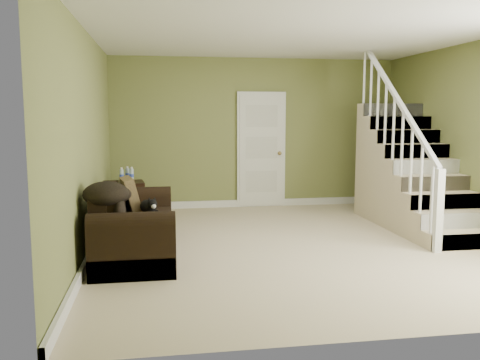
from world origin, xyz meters
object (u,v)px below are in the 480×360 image
object	(u,v)px
sofa	(132,230)
banana	(152,227)
cat	(148,207)
side_table	(128,200)

from	to	relation	value
sofa	banana	world-z (taller)	sofa
sofa	cat	xyz separation A→B (m)	(0.18, 0.27, 0.22)
sofa	banana	bearing A→B (deg)	-67.03
sofa	side_table	size ratio (longest dim) A/B	2.42
cat	banana	distance (m)	0.83
side_table	cat	world-z (taller)	side_table
side_table	cat	xyz separation A→B (m)	(0.35, -1.81, 0.21)
side_table	banana	size ratio (longest dim) A/B	4.55
cat	sofa	bearing A→B (deg)	-142.78
sofa	cat	distance (m)	0.39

